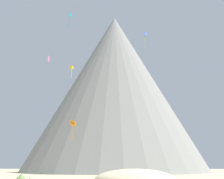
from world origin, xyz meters
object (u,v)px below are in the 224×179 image
(bush_ridge_crest, at_px, (21,177))
(kite_yellow_high, at_px, (71,68))
(kite_blue_high, at_px, (146,36))
(kite_indigo_low, at_px, (125,143))
(kite_pink_high, at_px, (49,59))
(kite_teal_high, at_px, (70,17))
(rock_massif, at_px, (110,100))
(kite_orange_low, at_px, (73,123))

(bush_ridge_crest, xyz_separation_m, kite_yellow_high, (-0.52, 39.22, 31.00))
(kite_blue_high, relative_size, kite_yellow_high, 1.20)
(kite_indigo_low, xyz_separation_m, kite_pink_high, (-23.87, 0.95, 26.45))
(kite_teal_high, bearing_deg, kite_blue_high, -7.90)
(kite_blue_high, distance_m, kite_teal_high, 21.72)
(kite_blue_high, bearing_deg, bush_ridge_crest, 55.90)
(kite_pink_high, bearing_deg, kite_teal_high, 31.06)
(kite_blue_high, relative_size, kite_teal_high, 1.07)
(rock_massif, distance_m, kite_orange_low, 32.05)
(kite_yellow_high, relative_size, kite_teal_high, 0.89)
(kite_pink_high, bearing_deg, kite_orange_low, 55.74)
(rock_massif, distance_m, kite_teal_high, 41.25)
(kite_yellow_high, distance_m, kite_pink_high, 8.59)
(bush_ridge_crest, relative_size, rock_massif, 0.03)
(rock_massif, xyz_separation_m, kite_pink_high, (-17.78, -21.93, 8.81))
(kite_pink_high, xyz_separation_m, kite_teal_high, (9.73, -15.68, 6.12))
(rock_massif, distance_m, kite_pink_high, 29.57)
(bush_ridge_crest, bearing_deg, kite_indigo_low, 68.44)
(kite_blue_high, xyz_separation_m, kite_teal_high, (-20.50, -6.31, 3.43))
(bush_ridge_crest, height_order, kite_teal_high, kite_teal_high)
(bush_ridge_crest, relative_size, kite_blue_high, 0.44)
(rock_massif, bearing_deg, kite_indigo_low, -75.08)
(rock_massif, distance_m, kite_blue_high, 35.59)
(kite_indigo_low, xyz_separation_m, kite_blue_high, (6.36, -8.42, 29.14))
(bush_ridge_crest, distance_m, kite_blue_high, 53.34)
(rock_massif, relative_size, kite_pink_high, 38.06)
(kite_pink_high, height_order, kite_teal_high, kite_teal_high)
(bush_ridge_crest, height_order, rock_massif, rock_massif)
(kite_indigo_low, distance_m, kite_orange_low, 16.02)
(rock_massif, xyz_separation_m, kite_indigo_low, (6.09, -22.87, -17.64))
(kite_pink_high, relative_size, kite_teal_high, 0.48)
(rock_massif, distance_m, kite_yellow_high, 25.89)
(kite_orange_low, bearing_deg, kite_indigo_low, -69.49)
(kite_blue_high, relative_size, kite_pink_high, 2.22)
(kite_orange_low, bearing_deg, bush_ridge_crest, 177.02)
(kite_blue_high, distance_m, kite_orange_low, 31.81)
(kite_indigo_low, xyz_separation_m, kite_teal_high, (-14.14, -14.73, 32.57))
(bush_ridge_crest, relative_size, kite_yellow_high, 0.53)
(kite_indigo_low, bearing_deg, kite_blue_high, -34.76)
(kite_indigo_low, xyz_separation_m, kite_orange_low, (-14.19, -5.46, 5.03))
(bush_ridge_crest, bearing_deg, kite_orange_low, 87.55)
(kite_blue_high, distance_m, kite_yellow_high, 24.72)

